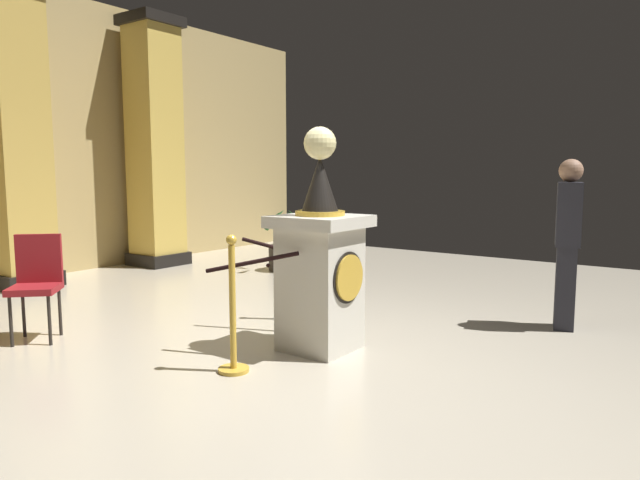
% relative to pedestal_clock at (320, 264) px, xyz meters
% --- Properties ---
extents(ground_plane, '(12.49, 12.49, 0.00)m').
position_rel_pedestal_clock_xyz_m(ground_plane, '(-0.08, 0.12, -0.75)').
color(ground_plane, '#B2A893').
extents(pedestal_clock, '(0.71, 0.71, 1.91)m').
position_rel_pedestal_clock_xyz_m(pedestal_clock, '(0.00, 0.00, 0.00)').
color(pedestal_clock, beige).
rests_on(pedestal_clock, ground_plane).
extents(stanchion_near, '(0.24, 0.24, 0.99)m').
position_rel_pedestal_clock_xyz_m(stanchion_near, '(0.65, 0.79, -0.40)').
color(stanchion_near, gold).
rests_on(stanchion_near, ground_plane).
extents(stanchion_far, '(0.24, 0.24, 1.06)m').
position_rel_pedestal_clock_xyz_m(stanchion_far, '(-0.86, 0.21, -0.37)').
color(stanchion_far, gold).
rests_on(stanchion_far, ground_plane).
extents(velvet_rope, '(1.08, 1.06, 0.22)m').
position_rel_pedestal_clock_xyz_m(velvet_rope, '(-0.11, 0.50, 0.04)').
color(velvet_rope, black).
extents(column_right, '(0.80, 0.80, 3.97)m').
position_rel_pedestal_clock_xyz_m(column_right, '(2.15, 4.84, 1.22)').
color(column_right, black).
rests_on(column_right, ground_plane).
extents(column_centre_rear, '(0.78, 0.78, 3.97)m').
position_rel_pedestal_clock_xyz_m(column_centre_rear, '(-0.08, 4.84, 1.22)').
color(column_centre_rear, black).
rests_on(column_centre_rear, ground_plane).
extents(potted_palm_right, '(0.87, 0.86, 0.99)m').
position_rel_pedestal_clock_xyz_m(potted_palm_right, '(2.94, 2.76, -0.47)').
color(potted_palm_right, '#2D2823').
rests_on(potted_palm_right, ground_plane).
extents(bystander_guest, '(0.40, 0.30, 1.65)m').
position_rel_pedestal_clock_xyz_m(bystander_guest, '(1.93, -1.56, 0.13)').
color(bystander_guest, '#26262D').
rests_on(bystander_guest, ground_plane).
extents(cafe_chair_red, '(0.57, 0.57, 0.96)m').
position_rel_pedestal_clock_xyz_m(cafe_chair_red, '(-1.26, 2.29, -0.17)').
color(cafe_chair_red, black).
rests_on(cafe_chair_red, ground_plane).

